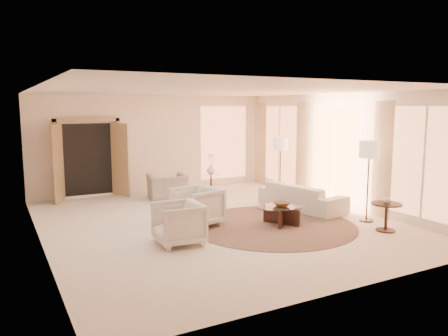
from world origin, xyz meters
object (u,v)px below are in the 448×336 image
armchair_left (197,205)px  end_vase (387,199)px  floor_lamp_near (281,146)px  end_table (386,212)px  sofa (302,196)px  side_vase (211,169)px  bowl (282,204)px  accent_chair (167,183)px  coffee_table (281,213)px  side_table (211,181)px  armchair_right (178,221)px  floor_lamp_far (369,153)px

armchair_left → end_vase: size_ratio=5.15×
floor_lamp_near → end_table: bearing=-89.9°
sofa → armchair_left: 2.84m
armchair_left → side_vase: armchair_left is taller
bowl → side_vase: side_vase is taller
end_table → accent_chair: bearing=118.7°
end_table → end_vase: end_vase is taller
coffee_table → side_table: 3.93m
sofa → armchair_right: armchair_right is taller
end_table → side_vase: bearing=103.5°
sofa → armchair_left: (-2.84, -0.12, 0.13)m
side_table → side_vase: size_ratio=1.99×
sofa → end_table: (0.32, -2.27, 0.07)m
accent_chair → side_vase: accent_chair is taller
side_table → side_vase: side_vase is taller
sofa → armchair_right: size_ratio=2.60×
accent_chair → floor_lamp_far: size_ratio=0.57×
sofa → armchair_right: (-3.65, -1.09, 0.10)m
bowl → floor_lamp_far: bearing=-19.8°
accent_chair → floor_lamp_far: 5.30m
armchair_right → end_table: (3.97, -1.18, -0.03)m
coffee_table → armchair_right: bearing=-175.5°
armchair_right → end_vase: bearing=76.5°
armchair_left → floor_lamp_far: (3.39, -1.42, 1.05)m
end_table → armchair_right: bearing=163.4°
armchair_left → sofa: bearing=81.3°
floor_lamp_far → coffee_table: bearing=160.2°
bowl → armchair_left: bearing=154.1°
coffee_table → side_vase: (0.29, 3.92, 0.41)m
end_vase → accent_chair: bearing=118.7°
sofa → floor_lamp_near: size_ratio=1.31×
armchair_left → floor_lamp_far: size_ratio=0.51×
accent_chair → side_vase: 1.51m
armchair_right → coffee_table: size_ratio=0.70×
armchair_left → armchair_right: size_ratio=1.06×
armchair_left → floor_lamp_near: (3.15, 1.47, 0.97)m
floor_lamp_near → bowl: 2.90m
coffee_table → side_vase: size_ratio=4.45×
end_table → side_table: size_ratio=1.12×
accent_chair → bowl: (1.17, -3.63, 0.01)m
coffee_table → floor_lamp_near: (1.55, 2.25, 1.16)m
side_table → floor_lamp_near: 2.36m
armchair_right → side_vase: armchair_right is taller
sofa → floor_lamp_far: bearing=-170.9°
floor_lamp_near → bowl: bearing=-124.6°
coffee_table → bowl: bowl is taller
coffee_table → end_table: size_ratio=2.00×
end_table → floor_lamp_far: (0.23, 0.73, 1.10)m
floor_lamp_near → side_vase: 2.22m
sofa → accent_chair: (-2.41, 2.73, 0.12)m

